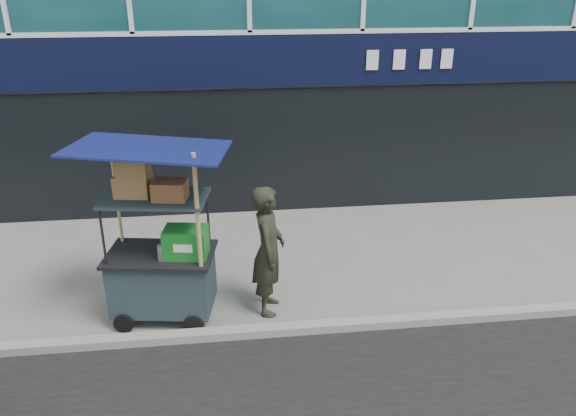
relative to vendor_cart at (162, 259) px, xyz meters
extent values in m
plane|color=slate|center=(1.43, -0.40, -0.88)|extent=(80.00, 80.00, 0.00)
cube|color=gray|center=(1.43, -0.60, -0.82)|extent=(80.00, 0.18, 0.12)
cube|color=black|center=(1.43, 3.46, 2.02)|extent=(15.68, 0.06, 0.90)
cube|color=black|center=(1.43, 3.50, 0.32)|extent=(15.68, 0.04, 2.40)
cube|color=#1B292E|center=(-0.02, 0.01, -0.34)|extent=(1.42, 0.96, 0.77)
cylinder|color=black|center=(-0.54, -0.32, -0.75)|extent=(0.27, 0.09, 0.26)
cylinder|color=black|center=(0.37, -0.46, -0.75)|extent=(0.27, 0.09, 0.26)
cube|color=black|center=(-0.02, 0.01, 0.07)|extent=(1.52, 1.06, 0.04)
cylinder|color=black|center=(-0.66, -0.22, 0.46)|extent=(0.04, 0.04, 0.82)
cylinder|color=black|center=(0.53, -0.41, 0.46)|extent=(0.04, 0.04, 0.82)
cylinder|color=black|center=(-0.56, 0.43, 0.46)|extent=(0.04, 0.04, 0.82)
cylinder|color=black|center=(0.63, 0.24, 0.46)|extent=(0.04, 0.04, 0.82)
cube|color=#1B292E|center=(-0.02, 0.01, 0.87)|extent=(1.42, 0.96, 0.03)
cylinder|color=#9C8646|center=(0.53, -0.41, 0.35)|extent=(0.06, 0.06, 2.47)
cylinder|color=#9C8646|center=(-0.56, 0.43, 0.29)|extent=(0.05, 0.05, 2.36)
cube|color=#0D0E4B|center=(-0.02, 0.01, 1.53)|extent=(2.04, 1.59, 0.22)
cube|color=#106B1D|center=(0.34, -0.10, 0.28)|extent=(0.60, 0.46, 0.38)
cylinder|color=silver|center=(0.01, -0.22, 0.20)|extent=(0.08, 0.08, 0.22)
cylinder|color=#172EAE|center=(0.01, -0.22, 0.32)|extent=(0.04, 0.04, 0.02)
cube|color=olive|center=(-0.28, 0.11, 1.02)|extent=(0.48, 0.39, 0.27)
cube|color=olive|center=(0.19, -0.08, 1.01)|extent=(0.46, 0.37, 0.24)
cube|color=olive|center=(-0.25, 0.08, 1.27)|extent=(0.42, 0.34, 0.22)
imported|color=black|center=(1.41, 0.00, 0.04)|extent=(0.54, 0.73, 1.85)
camera|label=1|loc=(0.88, -6.71, 3.55)|focal=35.00mm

